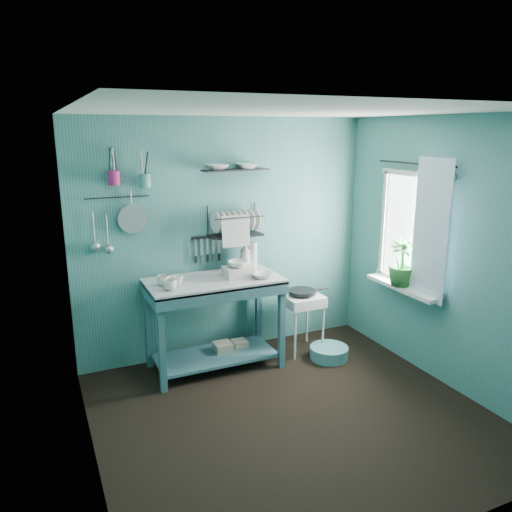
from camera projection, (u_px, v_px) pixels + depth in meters
name	position (u px, v px, depth m)	size (l,w,h in m)	color
floor	(292.00, 415.00, 4.26)	(3.20, 3.20, 0.00)	black
ceiling	(298.00, 111.00, 3.65)	(3.20, 3.20, 0.00)	silver
wall_back	(226.00, 238.00, 5.28)	(3.20, 3.20, 0.00)	#37716F
wall_front	(431.00, 347.00, 2.63)	(3.20, 3.20, 0.00)	#37716F
wall_left	(83.00, 302.00, 3.31)	(3.00, 3.00, 0.00)	#37716F
wall_right	(447.00, 254.00, 4.60)	(3.00, 3.00, 0.00)	#37716F
work_counter	(215.00, 324.00, 5.02)	(1.32, 0.66, 0.94)	#2F5964
mug_left	(170.00, 285.00, 4.56)	(0.12, 0.12, 0.10)	silver
mug_mid	(178.00, 281.00, 4.69)	(0.10, 0.10, 0.09)	silver
mug_right	(164.00, 281.00, 4.69)	(0.12, 0.12, 0.10)	silver
wash_tub	(238.00, 272.00, 4.98)	(0.28, 0.22, 0.10)	beige
tub_bowl	(238.00, 264.00, 4.96)	(0.20, 0.20, 0.06)	silver
soap_bottle	(245.00, 256.00, 5.21)	(0.12, 0.12, 0.30)	beige
water_bottle	(253.00, 255.00, 5.27)	(0.09, 0.09, 0.28)	silver
counter_bowl	(262.00, 275.00, 4.95)	(0.22, 0.22, 0.05)	silver
hotplate_stand	(301.00, 323.00, 5.44)	(0.40, 0.40, 0.64)	silver
frying_pan	(302.00, 292.00, 5.35)	(0.30, 0.30, 0.04)	black
knife_strip	(207.00, 237.00, 5.15)	(0.32, 0.02, 0.03)	black
dish_rack	(236.00, 221.00, 5.14)	(0.55, 0.24, 0.32)	black
upper_shelf	(236.00, 170.00, 5.04)	(0.70, 0.18, 0.01)	black
shelf_bowl_left	(217.00, 167.00, 4.96)	(0.21, 0.21, 0.05)	silver
shelf_bowl_right	(247.00, 162.00, 5.08)	(0.22, 0.22, 0.05)	silver
utensil_cup_magenta	(114.00, 178.00, 4.59)	(0.11, 0.11, 0.13)	#A11D61
utensil_cup_teal	(145.00, 181.00, 4.71)	(0.11, 0.11, 0.13)	teal
colander	(132.00, 219.00, 4.77)	(0.28, 0.28, 0.03)	#9FA1A6
ladle_outer	(94.00, 228.00, 4.65)	(0.01, 0.01, 0.30)	#9FA1A6
ladle_inner	(107.00, 231.00, 4.71)	(0.01, 0.01, 0.30)	#9FA1A6
hook_rail	(117.00, 197.00, 4.69)	(0.01, 0.01, 0.60)	black
window_glass	(413.00, 230.00, 4.95)	(1.10, 1.10, 0.00)	white
windowsill	(402.00, 288.00, 5.06)	(0.16, 0.95, 0.04)	silver
curtain	(430.00, 231.00, 4.65)	(1.35, 1.35, 0.00)	white
curtain_rod	(415.00, 164.00, 4.77)	(0.02, 0.02, 1.05)	black
potted_plant	(402.00, 263.00, 5.01)	(0.27, 0.27, 0.48)	#28662C
storage_tin_large	(223.00, 353.00, 5.19)	(0.18, 0.18, 0.22)	gray
storage_tin_small	(240.00, 349.00, 5.30)	(0.15, 0.15, 0.20)	gray
floor_basin	(329.00, 353.00, 5.30)	(0.40, 0.40, 0.13)	teal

